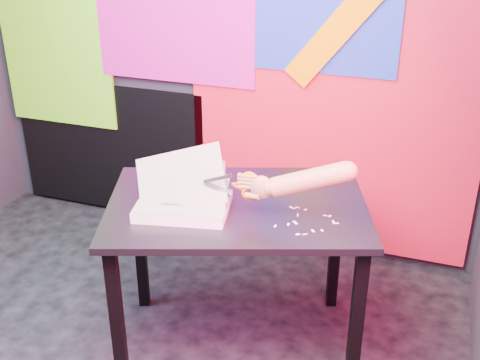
% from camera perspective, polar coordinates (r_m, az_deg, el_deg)
% --- Properties ---
extents(room, '(3.01, 3.01, 2.71)m').
position_cam_1_polar(room, '(2.09, -17.28, 8.27)').
color(room, black).
rests_on(room, ground).
extents(backdrop, '(2.88, 0.05, 2.08)m').
position_cam_1_polar(backdrop, '(3.41, -1.16, 9.00)').
color(backdrop, red).
rests_on(backdrop, ground).
extents(work_table, '(1.27, 1.04, 0.75)m').
position_cam_1_polar(work_table, '(2.58, -0.27, -4.21)').
color(work_table, black).
rests_on(work_table, ground).
extents(printout_stack, '(0.45, 0.34, 0.28)m').
position_cam_1_polar(printout_stack, '(2.47, -5.41, -2.30)').
color(printout_stack, white).
rests_on(printout_stack, work_table).
extents(scissors, '(0.22, 0.03, 0.13)m').
position_cam_1_polar(scissors, '(2.37, 0.54, -0.55)').
color(scissors, silver).
rests_on(scissors, printout_stack).
extents(hand_forearm, '(0.45, 0.12, 0.19)m').
position_cam_1_polar(hand_forearm, '(2.32, 5.87, -0.06)').
color(hand_forearm, olive).
rests_on(hand_forearm, work_table).
extents(paper_clippings, '(0.24, 0.22, 0.00)m').
position_cam_1_polar(paper_clippings, '(2.41, 6.27, -3.85)').
color(paper_clippings, white).
rests_on(paper_clippings, work_table).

